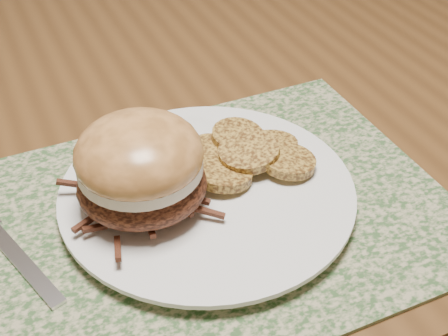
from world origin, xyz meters
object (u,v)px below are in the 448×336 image
(dining_table, at_px, (150,134))
(fork, at_px, (10,248))
(dinner_plate, at_px, (207,194))
(pork_sandwich, at_px, (140,167))

(dining_table, relative_size, fork, 9.26)
(dining_table, relative_size, dinner_plate, 5.77)
(pork_sandwich, xyz_separation_m, fork, (-0.12, 0.01, -0.06))
(dining_table, distance_m, fork, 0.31)
(dining_table, bearing_deg, fork, -131.63)
(dining_table, distance_m, dinner_plate, 0.26)
(dinner_plate, bearing_deg, pork_sandwich, 177.34)
(dinner_plate, relative_size, pork_sandwich, 1.75)
(dining_table, bearing_deg, pork_sandwich, -108.71)
(dining_table, relative_size, pork_sandwich, 10.09)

